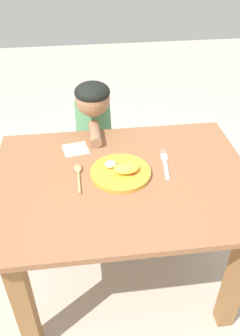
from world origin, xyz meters
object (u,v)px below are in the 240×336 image
(fork, at_px, (165,164))
(spoon, at_px, (78,173))
(person, at_px, (94,144))
(plate, at_px, (121,171))

(fork, relative_size, spoon, 1.18)
(person, bearing_deg, spoon, 78.51)
(plate, distance_m, spoon, 0.19)
(plate, xyz_separation_m, fork, (0.21, 0.04, -0.01))
(spoon, distance_m, person, 0.50)
(plate, bearing_deg, fork, 11.66)
(fork, xyz_separation_m, person, (-0.30, 0.44, -0.15))
(spoon, bearing_deg, plate, -97.26)
(plate, height_order, fork, plate)
(plate, bearing_deg, spoon, 173.46)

